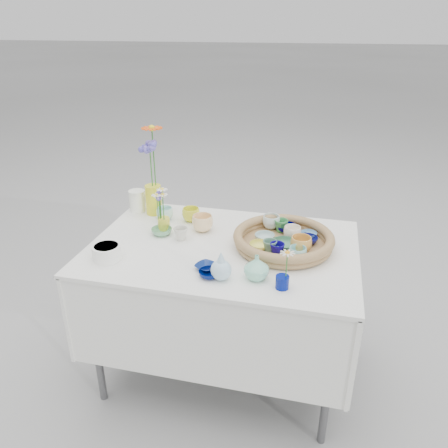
% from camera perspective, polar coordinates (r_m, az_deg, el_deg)
% --- Properties ---
extents(ground, '(80.00, 80.00, 0.00)m').
position_cam_1_polar(ground, '(2.53, -0.11, -18.35)').
color(ground, '#9D9D9D').
extents(display_table, '(1.26, 0.86, 0.77)m').
position_cam_1_polar(display_table, '(2.53, -0.11, -18.35)').
color(display_table, white).
rests_on(display_table, ground).
extents(wicker_tray, '(0.47, 0.47, 0.08)m').
position_cam_1_polar(wicker_tray, '(2.07, 7.76, -2.09)').
color(wicker_tray, brown).
rests_on(wicker_tray, display_table).
extents(tray_ceramic_0, '(0.13, 0.13, 0.03)m').
position_cam_1_polar(tray_ceramic_0, '(2.20, 8.17, -0.54)').
color(tray_ceramic_0, '#020042').
rests_on(tray_ceramic_0, wicker_tray).
extents(tray_ceramic_1, '(0.11, 0.11, 0.03)m').
position_cam_1_polar(tray_ceramic_1, '(2.10, 10.84, -2.05)').
color(tray_ceramic_1, '#0C0F52').
rests_on(tray_ceramic_1, wicker_tray).
extents(tray_ceramic_2, '(0.12, 0.12, 0.08)m').
position_cam_1_polar(tray_ceramic_2, '(2.00, 10.02, -2.68)').
color(tray_ceramic_2, gold).
rests_on(tray_ceramic_2, wicker_tray).
extents(tray_ceramic_3, '(0.12, 0.12, 0.04)m').
position_cam_1_polar(tray_ceramic_3, '(2.03, 7.91, -2.75)').
color(tray_ceramic_3, '#44805F').
rests_on(tray_ceramic_3, wicker_tray).
extents(tray_ceramic_4, '(0.09, 0.09, 0.06)m').
position_cam_1_polar(tray_ceramic_4, '(1.98, 6.00, -2.94)').
color(tray_ceramic_4, slate).
rests_on(tray_ceramic_4, wicker_tray).
extents(tray_ceramic_5, '(0.11, 0.11, 0.03)m').
position_cam_1_polar(tray_ceramic_5, '(2.10, 5.33, -1.73)').
color(tray_ceramic_5, '#9DBBB6').
rests_on(tray_ceramic_5, wicker_tray).
extents(tray_ceramic_6, '(0.11, 0.11, 0.07)m').
position_cam_1_polar(tray_ceramic_6, '(2.21, 6.19, 0.28)').
color(tray_ceramic_6, silver).
rests_on(tray_ceramic_6, wicker_tray).
extents(tray_ceramic_7, '(0.09, 0.09, 0.07)m').
position_cam_1_polar(tray_ceramic_7, '(2.11, 8.91, -1.17)').
color(tray_ceramic_7, white).
rests_on(tray_ceramic_7, wicker_tray).
extents(tray_ceramic_8, '(0.08, 0.08, 0.03)m').
position_cam_1_polar(tray_ceramic_8, '(2.16, 11.00, -1.39)').
color(tray_ceramic_8, '#69A1CA').
rests_on(tray_ceramic_8, wicker_tray).
extents(tray_ceramic_9, '(0.07, 0.07, 0.06)m').
position_cam_1_polar(tray_ceramic_9, '(1.96, 6.94, -3.33)').
color(tray_ceramic_9, '#0F0670').
rests_on(tray_ceramic_9, wicker_tray).
extents(tray_ceramic_10, '(0.12, 0.12, 0.03)m').
position_cam_1_polar(tray_ceramic_10, '(2.02, 4.64, -2.88)').
color(tray_ceramic_10, '#E8DF56').
rests_on(tray_ceramic_10, wicker_tray).
extents(tray_ceramic_11, '(0.09, 0.09, 0.06)m').
position_cam_1_polar(tray_ceramic_11, '(1.94, 9.59, -3.84)').
color(tray_ceramic_11, '#8BCAC7').
rests_on(tray_ceramic_11, wicker_tray).
extents(tray_ceramic_12, '(0.07, 0.07, 0.06)m').
position_cam_1_polar(tray_ceramic_12, '(2.19, 7.47, -0.21)').
color(tray_ceramic_12, '#358646').
rests_on(tray_ceramic_12, wicker_tray).
extents(loose_ceramic_0, '(0.12, 0.12, 0.07)m').
position_cam_1_polar(loose_ceramic_0, '(2.33, -4.34, 1.25)').
color(loose_ceramic_0, yellow).
rests_on(loose_ceramic_0, display_table).
extents(loose_ceramic_1, '(0.13, 0.13, 0.08)m').
position_cam_1_polar(loose_ceramic_1, '(2.21, -2.83, 0.12)').
color(loose_ceramic_1, '#FFD495').
rests_on(loose_ceramic_1, display_table).
extents(loose_ceramic_2, '(0.12, 0.12, 0.03)m').
position_cam_1_polar(loose_ceramic_2, '(2.21, -8.14, -0.96)').
color(loose_ceramic_2, '#64A374').
rests_on(loose_ceramic_2, display_table).
extents(loose_ceramic_3, '(0.07, 0.07, 0.06)m').
position_cam_1_polar(loose_ceramic_3, '(2.14, -5.67, -1.27)').
color(loose_ceramic_3, beige).
rests_on(loose_ceramic_3, display_table).
extents(loose_ceramic_4, '(0.12, 0.12, 0.02)m').
position_cam_1_polar(loose_ceramic_4, '(1.89, -2.36, -5.61)').
color(loose_ceramic_4, navy).
rests_on(loose_ceramic_4, display_table).
extents(loose_ceramic_5, '(0.11, 0.11, 0.07)m').
position_cam_1_polar(loose_ceramic_5, '(2.36, -7.74, 1.34)').
color(loose_ceramic_5, '#B3E9DF').
rests_on(loose_ceramic_5, display_table).
extents(loose_ceramic_6, '(0.12, 0.12, 0.03)m').
position_cam_1_polar(loose_ceramic_6, '(1.83, -1.91, -6.51)').
color(loose_ceramic_6, '#010E48').
rests_on(loose_ceramic_6, display_table).
extents(fluted_bowl, '(0.15, 0.15, 0.07)m').
position_cam_1_polar(fluted_bowl, '(2.02, -15.05, -3.58)').
color(fluted_bowl, white).
rests_on(fluted_bowl, display_table).
extents(bud_vase_paleblue, '(0.09, 0.09, 0.13)m').
position_cam_1_polar(bud_vase_paleblue, '(1.79, -0.39, -5.39)').
color(bud_vase_paleblue, '#ADD3E7').
rests_on(bud_vase_paleblue, display_table).
extents(bud_vase_seafoam, '(0.12, 0.12, 0.11)m').
position_cam_1_polar(bud_vase_seafoam, '(1.81, 4.27, -5.64)').
color(bud_vase_seafoam, '#86D8B6').
rests_on(bud_vase_seafoam, display_table).
extents(bud_vase_cobalt, '(0.06, 0.06, 0.05)m').
position_cam_1_polar(bud_vase_cobalt, '(1.77, 7.61, -7.53)').
color(bud_vase_cobalt, '#010F70').
rests_on(bud_vase_cobalt, display_table).
extents(single_daisy, '(0.09, 0.09, 0.12)m').
position_cam_1_polar(single_daisy, '(1.73, 8.19, -5.29)').
color(single_daisy, silver).
rests_on(single_daisy, bud_vase_cobalt).
extents(tall_vase_yellow, '(0.11, 0.11, 0.16)m').
position_cam_1_polar(tall_vase_yellow, '(2.43, -9.18, 3.16)').
color(tall_vase_yellow, yellow).
rests_on(tall_vase_yellow, display_table).
extents(gerbera, '(0.16, 0.16, 0.33)m').
position_cam_1_polar(gerbera, '(2.36, -9.16, 8.60)').
color(gerbera, '#FF5411').
rests_on(gerbera, tall_vase_yellow).
extents(hydrangea, '(0.10, 0.10, 0.30)m').
position_cam_1_polar(hydrangea, '(2.36, -9.50, 7.40)').
color(hydrangea, '#6A5BC3').
rests_on(hydrangea, tall_vase_yellow).
extents(white_pitcher, '(0.15, 0.13, 0.12)m').
position_cam_1_polar(white_pitcher, '(2.49, -11.26, 2.99)').
color(white_pitcher, white).
rests_on(white_pitcher, display_table).
extents(daisy_cup, '(0.08, 0.08, 0.07)m').
position_cam_1_polar(daisy_cup, '(2.25, -7.86, 0.03)').
color(daisy_cup, yellow).
rests_on(daisy_cup, display_table).
extents(daisy_posy, '(0.09, 0.09, 0.16)m').
position_cam_1_polar(daisy_posy, '(2.20, -8.07, 2.69)').
color(daisy_posy, white).
rests_on(daisy_posy, daisy_cup).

